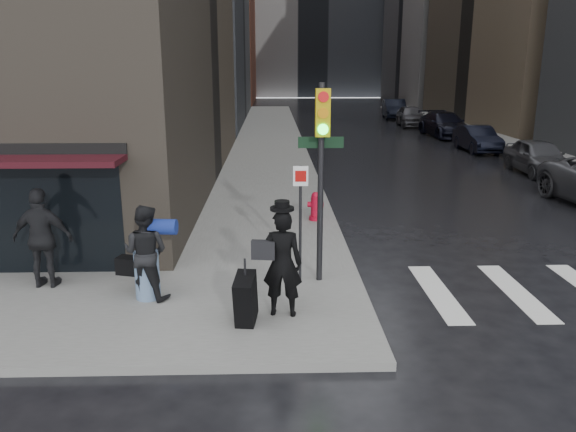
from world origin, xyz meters
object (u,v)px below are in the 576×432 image
(man_overcoat, at_px, (275,269))
(parked_car_5, at_px, (394,109))
(fire_hydrant, at_px, (315,207))
(parked_car_1, at_px, (538,157))
(man_jeans, at_px, (146,252))
(parked_car_2, at_px, (477,139))
(parked_car_4, at_px, (411,116))
(man_greycoat, at_px, (43,238))
(traffic_light, at_px, (320,157))
(parked_car_3, at_px, (445,125))

(man_overcoat, height_order, parked_car_5, man_overcoat)
(fire_hydrant, height_order, parked_car_1, parked_car_1)
(man_jeans, xyz_separation_m, parked_car_2, (13.33, 19.48, -0.39))
(man_overcoat, height_order, parked_car_4, man_overcoat)
(man_overcoat, distance_m, man_greycoat, 4.82)
(man_jeans, bearing_deg, parked_car_4, -96.25)
(parked_car_1, relative_size, parked_car_5, 0.86)
(man_overcoat, height_order, parked_car_2, man_overcoat)
(traffic_light, bearing_deg, parked_car_4, 72.99)
(traffic_light, relative_size, parked_car_1, 0.94)
(man_jeans, xyz_separation_m, parked_car_1, (13.63, 13.11, -0.34))
(man_jeans, height_order, parked_car_5, man_jeans)
(parked_car_1, relative_size, parked_car_3, 0.80)
(traffic_light, xyz_separation_m, fire_hydrant, (0.31, 4.74, -2.21))
(man_greycoat, height_order, parked_car_3, man_greycoat)
(traffic_light, bearing_deg, parked_car_2, 61.70)
(fire_hydrant, relative_size, parked_car_2, 0.20)
(parked_car_1, height_order, parked_car_5, parked_car_5)
(man_greycoat, bearing_deg, man_overcoat, 164.89)
(parked_car_4, bearing_deg, parked_car_5, 92.77)
(man_overcoat, relative_size, traffic_light, 0.53)
(man_greycoat, bearing_deg, parked_car_5, -108.23)
(man_jeans, distance_m, parked_car_2, 23.61)
(traffic_light, bearing_deg, parked_car_5, 75.54)
(parked_car_1, relative_size, parked_car_4, 0.94)
(parked_car_4, bearing_deg, traffic_light, -103.05)
(traffic_light, distance_m, parked_car_2, 21.35)
(man_overcoat, bearing_deg, man_jeans, -13.06)
(man_jeans, height_order, parked_car_4, man_jeans)
(traffic_light, xyz_separation_m, parked_car_5, (9.64, 37.86, -1.91))
(parked_car_1, bearing_deg, man_jeans, -134.26)
(man_jeans, xyz_separation_m, fire_hydrant, (3.63, 5.48, -0.55))
(man_greycoat, relative_size, parked_car_5, 0.41)
(man_overcoat, xyz_separation_m, fire_hydrant, (1.20, 6.38, -0.53))
(man_greycoat, height_order, parked_car_5, man_greycoat)
(man_jeans, distance_m, parked_car_4, 34.69)
(man_greycoat, distance_m, parked_car_3, 29.67)
(man_overcoat, xyz_separation_m, man_jeans, (-2.42, 0.90, 0.02))
(man_overcoat, relative_size, fire_hydrant, 2.58)
(man_overcoat, bearing_deg, traffic_light, -111.16)
(man_overcoat, bearing_deg, parked_car_2, -110.77)
(parked_car_1, distance_m, parked_car_2, 6.38)
(parked_car_4, bearing_deg, man_jeans, -107.94)
(parked_car_3, bearing_deg, man_greycoat, -125.44)
(parked_car_1, distance_m, parked_car_3, 12.75)
(fire_hydrant, relative_size, parked_car_3, 0.15)
(traffic_light, xyz_separation_m, parked_car_4, (9.53, 31.48, -1.96))
(parked_car_5, bearing_deg, parked_car_4, -85.54)
(fire_hydrant, xyz_separation_m, parked_car_1, (10.00, 7.63, 0.21))
(parked_car_3, bearing_deg, man_overcoat, -116.10)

